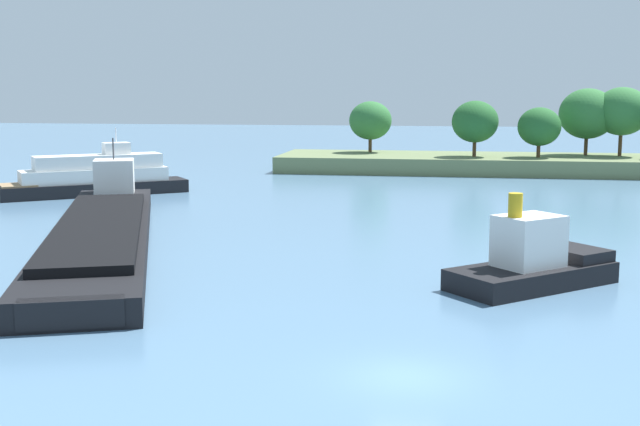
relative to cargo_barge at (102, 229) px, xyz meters
name	(u,v)px	position (x,y,z in m)	size (l,w,h in m)	color
ground_plane	(406,377)	(20.90, -21.67, -0.98)	(400.00, 400.00, 0.00)	slate
treeline_island	(540,147)	(32.66, 52.55, 2.12)	(62.07, 13.69, 10.24)	#66754C
cargo_barge	(102,229)	(0.00, 0.00, 0.00)	(18.85, 37.97, 5.95)	black
tugboat	(534,262)	(26.54, -7.23, 0.26)	(9.11, 8.66, 4.89)	black
white_riverboat	(95,177)	(-11.19, 23.52, 0.70)	(16.23, 13.29, 6.32)	black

